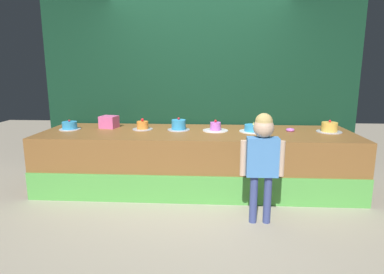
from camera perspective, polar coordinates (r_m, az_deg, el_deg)
The scene contains 12 objects.
ground_plane at distance 3.96m, azimuth 0.36°, elevation -11.40°, with size 12.00×12.00×0.00m, color #ADA38E.
stage_platform at distance 4.37m, azimuth 0.79°, elevation -3.95°, with size 4.02×1.16×0.75m.
curtain_backdrop at distance 4.88m, azimuth 1.21°, elevation 9.20°, with size 4.53×0.08×2.67m, color #113823.
child_figure at distance 3.34m, azimuth 12.07°, elevation -2.79°, with size 0.44×0.20×1.14m.
pink_box at distance 4.69m, azimuth -14.13°, elevation 2.54°, with size 0.22×0.19×0.16m, color pink.
donut at distance 4.49m, azimuth 16.59°, elevation 1.18°, with size 0.11×0.11×0.03m, color #CC66D8.
cake_far_left at distance 4.72m, azimuth -20.36°, elevation 1.81°, with size 0.28×0.28×0.13m.
cake_left at distance 4.47m, azimuth -8.53°, elevation 1.91°, with size 0.27×0.27×0.15m.
cake_center_left at distance 4.39m, azimuth -2.31°, elevation 2.02°, with size 0.30×0.30×0.17m.
cake_center_right at distance 4.34m, azimuth 4.07°, elevation 1.63°, with size 0.33×0.33×0.15m.
cake_right at distance 4.34m, azimuth 10.52°, elevation 1.43°, with size 0.36×0.36×0.13m.
cake_far_right at distance 4.60m, azimuth 22.63°, elevation 1.50°, with size 0.32×0.32×0.16m.
Camera 1 is at (0.20, -3.63, 1.56)m, focal length 30.90 mm.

